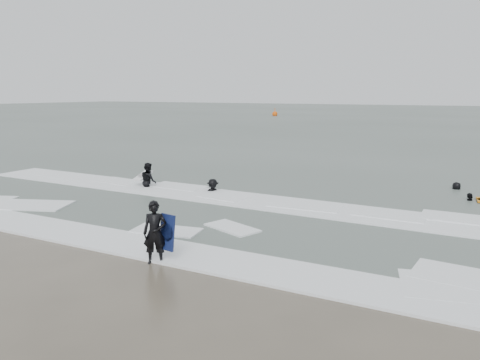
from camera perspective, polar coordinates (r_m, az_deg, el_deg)
The scene contains 10 objects.
ground at distance 14.44m, azimuth -9.63°, elevation -7.53°, with size 320.00×320.00×0.00m, color brown.
sea at distance 91.23m, azimuth 23.38°, elevation 7.02°, with size 320.00×320.00×0.00m, color #47544C.
surfer_centre at distance 12.81m, azimuth -10.20°, elevation -9.94°, with size 0.63×0.41×1.71m, color black.
surfer_wading at distance 22.63m, azimuth -11.04°, elevation -0.94°, with size 0.85×0.66×1.76m, color black.
surfer_breaker at distance 21.14m, azimuth -3.33°, elevation -1.57°, with size 0.96×0.55×1.48m, color black.
surfer_right_near at distance 21.61m, azimuth 26.21°, elevation -2.40°, with size 0.89×0.37×1.52m, color black.
surfer_right_far at distance 23.88m, azimuth 24.86°, elevation -1.13°, with size 0.75×0.49×1.53m, color black.
surf_foam at distance 17.35m, azimuth -2.06°, elevation -4.14°, with size 30.03×9.06×0.09m.
bodyboards at distance 18.07m, azimuth 3.79°, elevation -2.07°, with size 15.03×12.39×1.25m.
buoy at distance 89.55m, azimuth 4.27°, elevation 8.04°, with size 1.00×1.00×1.65m.
Camera 1 is at (8.58, -10.72, 4.47)m, focal length 35.00 mm.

